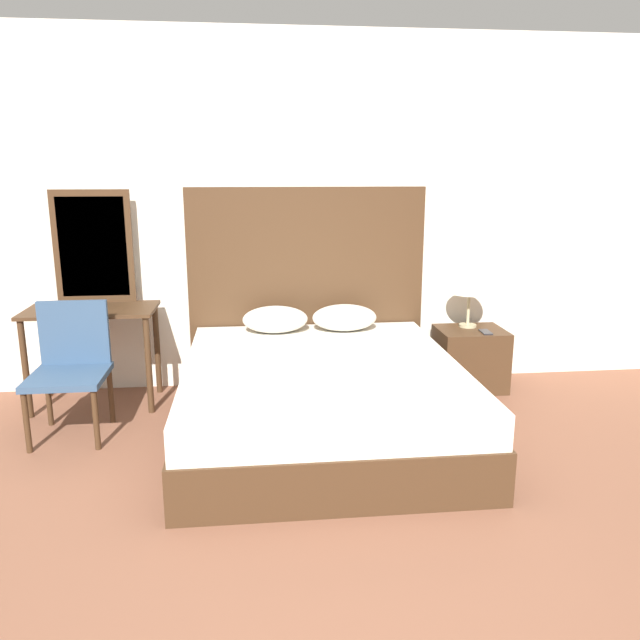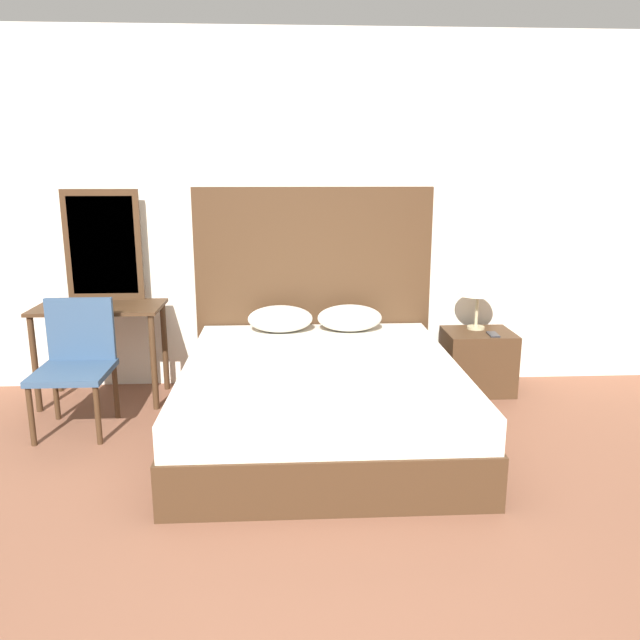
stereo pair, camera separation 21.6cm
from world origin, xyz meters
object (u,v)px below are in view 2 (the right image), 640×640
Objects in this scene: table_lamp at (478,288)px; vanity_desk at (100,323)px; nightstand at (477,361)px; phone_on_bed at (366,356)px; chair at (76,358)px; phone_on_nightstand at (493,334)px; bed at (321,399)px.

vanity_desk is at bearing -177.34° from table_lamp.
phone_on_bed is at bearing -145.01° from nightstand.
chair reaches higher than nightstand.
phone_on_nightstand is 0.18× the size of chair.
bed is 12.18× the size of phone_on_bed.
nightstand is 0.60× the size of chair.
bed is 13.13× the size of phone_on_nightstand.
chair is at bearing -169.40° from nightstand.
chair is at bearing 171.29° from bed.
nightstand is (0.96, 0.68, -0.27)m from phone_on_bed.
vanity_desk reaches higher than phone_on_bed.
table_lamp reaches higher than phone_on_nightstand.
table_lamp is at bearing 91.77° from nightstand.
chair is (-2.87, -0.54, 0.24)m from nightstand.
vanity_desk reaches higher than bed.
bed is 2.36× the size of chair.
vanity_desk is at bearing -179.07° from nightstand.
vanity_desk is (-1.58, 0.74, 0.35)m from bed.
vanity_desk is (-1.88, 0.63, 0.09)m from phone_on_bed.
vanity_desk reaches higher than phone_on_nightstand.
phone_on_bed reaches higher than phone_on_nightstand.
bed is at bearing -153.18° from phone_on_nightstand.
chair is (-1.61, 0.25, 0.23)m from bed.
nightstand is at bearing 31.77° from bed.
phone_on_bed is 0.19× the size of chair.
bed is 1.63m from table_lamp.
vanity_desk is 1.06× the size of chair.
table_lamp is (1.26, 0.87, 0.56)m from bed.
table_lamp is 2.85m from vanity_desk.
chair is at bearing -167.75° from table_lamp.
phone_on_bed is at bearing -18.51° from vanity_desk.
phone_on_nightstand is at bearing 26.82° from bed.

